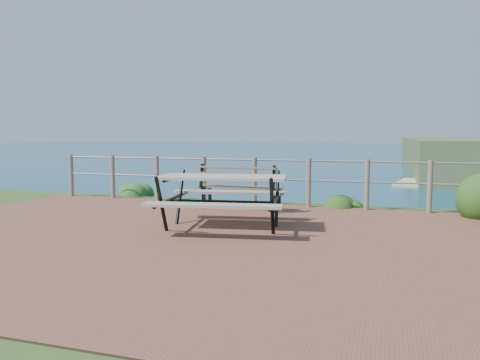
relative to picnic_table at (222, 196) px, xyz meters
name	(u,v)px	position (x,y,z in m)	size (l,w,h in m)	color
ground	(191,238)	(-0.23, -0.73, -0.53)	(10.00, 7.00, 0.12)	brown
ocean	(383,139)	(-0.23, 199.27, -0.53)	(1200.00, 1200.00, 0.00)	#135976
safety_railing	(255,179)	(-0.23, 2.62, 0.04)	(9.40, 0.10, 1.00)	#6B5B4C
picnic_table	(222,196)	(0.00, 0.00, 0.00)	(2.08, 1.70, 0.84)	#9B958B
park_bench	(241,180)	(-0.29, 1.88, 0.07)	(1.64, 0.51, 0.91)	brown
shrub_lip_west	(136,195)	(-3.58, 3.46, -0.53)	(0.77, 0.77, 0.52)	#1F5420
shrub_lip_east	(346,207)	(1.65, 3.02, -0.53)	(0.66, 0.66, 0.36)	#1E4214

